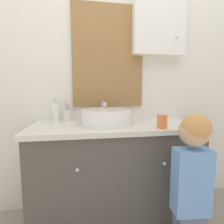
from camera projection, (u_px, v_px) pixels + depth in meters
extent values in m
cube|color=silver|center=(109.00, 71.00, 1.60)|extent=(3.20, 0.06, 2.50)
cube|color=olive|center=(108.00, 56.00, 1.54)|extent=(0.63, 0.02, 0.89)
cube|color=#B2C1CC|center=(108.00, 56.00, 1.54)|extent=(0.57, 0.01, 0.83)
cube|color=white|center=(159.00, 21.00, 1.54)|extent=(0.47, 0.10, 0.59)
sphere|color=silver|center=(176.00, 37.00, 1.52)|extent=(0.02, 0.02, 0.02)
cube|color=#4C4742|center=(115.00, 176.00, 1.40)|extent=(1.23, 0.51, 0.77)
cube|color=beige|center=(115.00, 126.00, 1.35)|extent=(1.27, 0.55, 0.03)
sphere|color=silver|center=(77.00, 170.00, 1.07)|extent=(0.02, 0.02, 0.02)
sphere|color=silver|center=(164.00, 164.00, 1.16)|extent=(0.02, 0.02, 0.02)
cylinder|color=white|center=(106.00, 117.00, 1.32)|extent=(0.36, 0.36, 0.12)
cylinder|color=silver|center=(106.00, 110.00, 1.31)|extent=(0.30, 0.30, 0.01)
cylinder|color=silver|center=(103.00, 111.00, 1.52)|extent=(0.02, 0.02, 0.16)
cylinder|color=silver|center=(104.00, 103.00, 1.43)|extent=(0.02, 0.16, 0.02)
cylinder|color=silver|center=(105.00, 105.00, 1.35)|extent=(0.02, 0.02, 0.02)
sphere|color=white|center=(114.00, 115.00, 1.54)|extent=(0.06, 0.06, 0.06)
cylinder|color=silver|center=(67.00, 116.00, 1.49)|extent=(0.07, 0.07, 0.09)
cylinder|color=#8E56B7|center=(68.00, 110.00, 1.49)|extent=(0.01, 0.01, 0.16)
cube|color=white|center=(68.00, 102.00, 1.48)|extent=(0.01, 0.02, 0.02)
cylinder|color=#E5CC4C|center=(66.00, 111.00, 1.49)|extent=(0.01, 0.01, 0.15)
cube|color=white|center=(66.00, 103.00, 1.48)|extent=(0.01, 0.02, 0.02)
cylinder|color=pink|center=(66.00, 109.00, 1.47)|extent=(0.01, 0.01, 0.19)
cube|color=white|center=(65.00, 99.00, 1.46)|extent=(0.01, 0.02, 0.02)
cylinder|color=white|center=(56.00, 113.00, 1.43)|extent=(0.05, 0.05, 0.15)
cylinder|color=silver|center=(55.00, 102.00, 1.42)|extent=(0.02, 0.02, 0.02)
cube|color=silver|center=(55.00, 100.00, 1.41)|extent=(0.02, 0.03, 0.02)
cube|color=#6693D1|center=(191.00, 181.00, 0.99)|extent=(0.21, 0.13, 0.38)
sphere|color=tan|center=(194.00, 131.00, 0.96)|extent=(0.17, 0.17, 0.17)
sphere|color=tan|center=(196.00, 127.00, 0.94)|extent=(0.15, 0.15, 0.15)
cylinder|color=#6693D1|center=(187.00, 149.00, 1.18)|extent=(0.07, 0.29, 0.04)
cylinder|color=#3884DB|center=(178.00, 138.00, 1.31)|extent=(0.01, 0.05, 0.12)
cylinder|color=orange|center=(162.00, 121.00, 1.19)|extent=(0.07, 0.07, 0.09)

